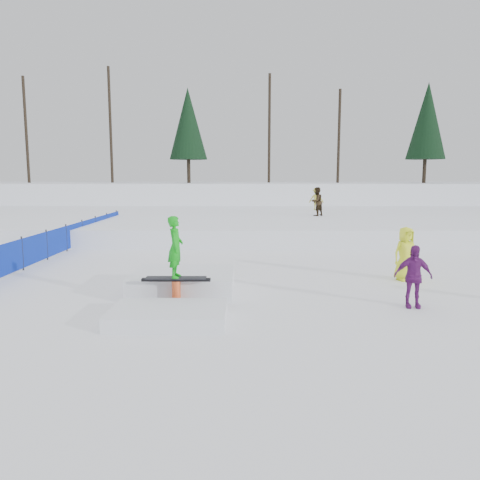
{
  "coord_description": "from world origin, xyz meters",
  "views": [
    {
      "loc": [
        0.55,
        -11.98,
        3.03
      ],
      "look_at": [
        0.5,
        2.0,
        1.1
      ],
      "focal_mm": 35.0,
      "sensor_mm": 36.0,
      "label": 1
    }
  ],
  "objects_px": {
    "safety_fence": "(66,238)",
    "jib_rail_feature": "(180,287)",
    "spectator_purple": "(413,276)",
    "spectator_yellow": "(405,254)",
    "walker_ygreen": "(316,199)",
    "walker_olive": "(317,202)"
  },
  "relations": [
    {
      "from": "walker_olive",
      "to": "spectator_purple",
      "type": "height_order",
      "value": "walker_olive"
    },
    {
      "from": "safety_fence",
      "to": "jib_rail_feature",
      "type": "height_order",
      "value": "jib_rail_feature"
    },
    {
      "from": "spectator_purple",
      "to": "jib_rail_feature",
      "type": "xyz_separation_m",
      "value": [
        -5.47,
        0.65,
        -0.43
      ]
    },
    {
      "from": "jib_rail_feature",
      "to": "spectator_yellow",
      "type": "bearing_deg",
      "value": 19.22
    },
    {
      "from": "safety_fence",
      "to": "walker_ygreen",
      "type": "distance_m",
      "value": 16.81
    },
    {
      "from": "safety_fence",
      "to": "spectator_yellow",
      "type": "height_order",
      "value": "spectator_yellow"
    },
    {
      "from": "walker_olive",
      "to": "spectator_purple",
      "type": "xyz_separation_m",
      "value": [
        -0.22,
        -15.46,
        -0.87
      ]
    },
    {
      "from": "walker_ygreen",
      "to": "spectator_purple",
      "type": "xyz_separation_m",
      "value": [
        -0.9,
        -19.86,
        -0.8
      ]
    },
    {
      "from": "spectator_yellow",
      "to": "walker_ygreen",
      "type": "bearing_deg",
      "value": 73.23
    },
    {
      "from": "jib_rail_feature",
      "to": "walker_olive",
      "type": "bearing_deg",
      "value": 68.96
    },
    {
      "from": "spectator_purple",
      "to": "safety_fence",
      "type": "bearing_deg",
      "value": 149.27
    },
    {
      "from": "walker_ygreen",
      "to": "spectator_yellow",
      "type": "height_order",
      "value": "walker_ygreen"
    },
    {
      "from": "walker_ygreen",
      "to": "spectator_purple",
      "type": "height_order",
      "value": "walker_ygreen"
    },
    {
      "from": "safety_fence",
      "to": "spectator_purple",
      "type": "height_order",
      "value": "spectator_purple"
    },
    {
      "from": "safety_fence",
      "to": "walker_ygreen",
      "type": "xyz_separation_m",
      "value": [
        11.9,
        11.83,
        0.98
      ]
    },
    {
      "from": "spectator_purple",
      "to": "spectator_yellow",
      "type": "distance_m",
      "value": 2.95
    },
    {
      "from": "safety_fence",
      "to": "jib_rail_feature",
      "type": "bearing_deg",
      "value": -53.15
    },
    {
      "from": "safety_fence",
      "to": "spectator_purple",
      "type": "bearing_deg",
      "value": -36.12
    },
    {
      "from": "walker_olive",
      "to": "walker_ygreen",
      "type": "relative_size",
      "value": 1.09
    },
    {
      "from": "walker_olive",
      "to": "walker_ygreen",
      "type": "bearing_deg",
      "value": -138.03
    },
    {
      "from": "safety_fence",
      "to": "walker_ygreen",
      "type": "bearing_deg",
      "value": 44.85
    },
    {
      "from": "spectator_purple",
      "to": "spectator_yellow",
      "type": "relative_size",
      "value": 0.93
    }
  ]
}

